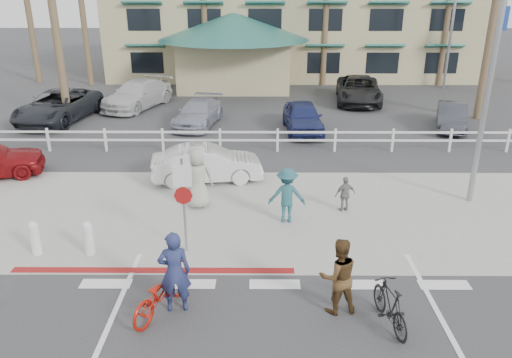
{
  "coord_description": "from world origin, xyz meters",
  "views": [
    {
      "loc": [
        -0.38,
        -9.42,
        6.68
      ],
      "look_at": [
        -0.46,
        3.6,
        1.5
      ],
      "focal_mm": 35.0,
      "sensor_mm": 36.0,
      "label": 1
    }
  ],
  "objects_px": {
    "bike_red": "(161,291)",
    "car_white_sedan": "(207,164)",
    "sign_post": "(184,201)",
    "bike_black": "(390,305)"
  },
  "relations": [
    {
      "from": "sign_post",
      "to": "car_white_sedan",
      "type": "xyz_separation_m",
      "value": [
        0.08,
        5.01,
        -0.81
      ]
    },
    {
      "from": "bike_red",
      "to": "bike_black",
      "type": "height_order",
      "value": "bike_red"
    },
    {
      "from": "sign_post",
      "to": "car_white_sedan",
      "type": "bearing_deg",
      "value": 89.08
    },
    {
      "from": "sign_post",
      "to": "bike_black",
      "type": "xyz_separation_m",
      "value": [
        4.62,
        -3.06,
        -0.96
      ]
    },
    {
      "from": "car_white_sedan",
      "to": "bike_black",
      "type": "bearing_deg",
      "value": -158.92
    },
    {
      "from": "sign_post",
      "to": "bike_black",
      "type": "distance_m",
      "value": 5.63
    },
    {
      "from": "sign_post",
      "to": "bike_red",
      "type": "height_order",
      "value": "sign_post"
    },
    {
      "from": "bike_black",
      "to": "bike_red",
      "type": "bearing_deg",
      "value": -15.77
    },
    {
      "from": "bike_red",
      "to": "bike_black",
      "type": "bearing_deg",
      "value": -160.66
    },
    {
      "from": "bike_red",
      "to": "car_white_sedan",
      "type": "bearing_deg",
      "value": -67.29
    }
  ]
}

